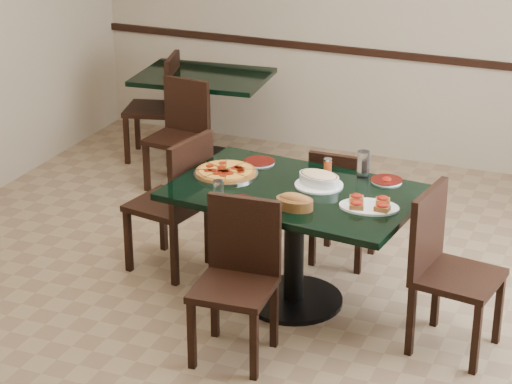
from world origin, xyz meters
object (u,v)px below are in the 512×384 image
at_px(back_table, 203,101).
at_px(back_chair_near, 181,128).
at_px(lasagna_casserole, 319,179).
at_px(main_table, 294,218).
at_px(back_chair_left, 161,101).
at_px(chair_far, 341,202).
at_px(bruschetta_platter, 369,204).
at_px(bread_basket, 295,202).
at_px(chair_left, 178,197).
at_px(chair_right, 444,262).
at_px(chair_near, 238,270).
at_px(pepperoni_pizza, 226,172).

height_order(back_table, back_chair_near, back_chair_near).
bearing_deg(lasagna_casserole, main_table, -120.33).
distance_m(main_table, back_chair_left, 2.73).
relative_size(back_table, back_chair_near, 1.32).
height_order(chair_far, bruschetta_platter, same).
relative_size(chair_far, bread_basket, 3.59).
bearing_deg(back_table, back_chair_near, -88.88).
bearing_deg(back_table, chair_left, -74.59).
height_order(chair_right, bruschetta_platter, chair_right).
bearing_deg(chair_far, chair_left, 27.54).
distance_m(chair_far, chair_near, 1.26).
relative_size(back_table, back_chair_left, 1.25).
bearing_deg(chair_near, back_table, 114.76).
bearing_deg(chair_left, main_table, 91.60).
distance_m(main_table, chair_near, 0.65).
bearing_deg(chair_right, chair_near, 123.84).
bearing_deg(main_table, pepperoni_pizza, 177.90).
bearing_deg(bread_basket, main_table, 112.65).
xyz_separation_m(pepperoni_pizza, bread_basket, (0.57, -0.33, 0.02)).
bearing_deg(pepperoni_pizza, chair_left, 171.22).
xyz_separation_m(main_table, back_chair_near, (-1.50, 1.47, -0.10)).
bearing_deg(main_table, bread_basket, -64.12).
distance_m(back_chair_near, pepperoni_pizza, 1.76).
height_order(chair_far, chair_near, chair_near).
distance_m(chair_near, back_chair_near, 2.53).
bearing_deg(back_chair_left, back_chair_near, 26.86).
height_order(chair_near, back_chair_near, chair_near).
distance_m(chair_left, pepperoni_pizza, 0.44).
height_order(main_table, back_chair_left, back_chair_left).
xyz_separation_m(back_table, chair_left, (0.72, -1.90, -0.00)).
bearing_deg(chair_far, chair_right, 138.30).
distance_m(chair_right, back_chair_near, 2.93).
bearing_deg(chair_right, pepperoni_pizza, 89.92).
bearing_deg(bruschetta_platter, chair_right, -14.61).
height_order(back_table, chair_near, chair_near).
distance_m(back_chair_near, bread_basket, 2.37).
relative_size(main_table, pepperoni_pizza, 3.81).
bearing_deg(chair_near, chair_right, 21.12).
bearing_deg(pepperoni_pizza, bruschetta_platter, -9.51).
bearing_deg(chair_far, main_table, 81.24).
height_order(back_table, bruschetta_platter, bruschetta_platter).
xyz_separation_m(back_table, lasagna_casserole, (1.67, -1.91, 0.27)).
relative_size(main_table, back_chair_left, 1.69).
xyz_separation_m(chair_near, back_chair_near, (-1.41, 2.10, -0.03)).
relative_size(chair_right, bruschetta_platter, 2.52).
height_order(back_chair_near, back_chair_left, back_chair_left).
distance_m(chair_near, chair_right, 1.14).
distance_m(back_chair_left, lasagna_casserole, 2.75).
bearing_deg(main_table, back_chair_left, 140.34).
relative_size(main_table, back_table, 1.36).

